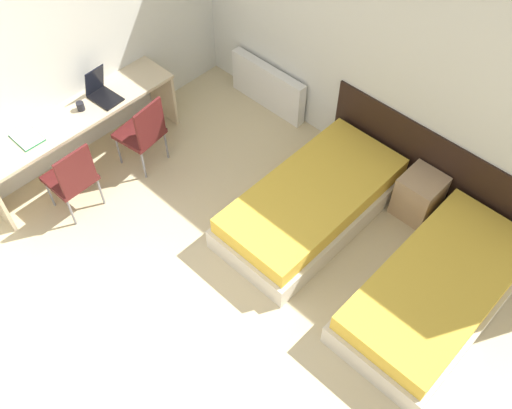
{
  "coord_description": "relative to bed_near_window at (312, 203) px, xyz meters",
  "views": [
    {
      "loc": [
        2.32,
        -0.39,
        4.7
      ],
      "look_at": [
        0.0,
        2.03,
        0.55
      ],
      "focal_mm": 40.0,
      "sensor_mm": 36.0,
      "label": 1
    }
  ],
  "objects": [
    {
      "name": "bed_near_door",
      "position": [
        1.47,
        0.0,
        0.0
      ],
      "size": [
        1.0,
        2.03,
        0.45
      ],
      "color": "beige",
      "rests_on": "ground_plane"
    },
    {
      "name": "open_notebook",
      "position": [
        -2.33,
        -1.67,
        0.52
      ],
      "size": [
        0.32,
        0.23,
        0.02
      ],
      "rotation": [
        0.0,
        0.0,
        -0.01
      ],
      "color": "#236B3D",
      "rests_on": "desk"
    },
    {
      "name": "chair_near_notebook",
      "position": [
        -1.81,
        -1.57,
        0.27
      ],
      "size": [
        0.44,
        0.44,
        0.89
      ],
      "rotation": [
        0.0,
        0.0,
        0.03
      ],
      "color": "#511919",
      "rests_on": "ground_plane"
    },
    {
      "name": "nightstand",
      "position": [
        0.73,
        0.81,
        0.03
      ],
      "size": [
        0.39,
        0.41,
        0.5
      ],
      "color": "tan",
      "rests_on": "ground_plane"
    },
    {
      "name": "headboard_panel",
      "position": [
        0.73,
        1.05,
        0.22
      ],
      "size": [
        2.57,
        0.03,
        0.86
      ],
      "color": "black",
      "rests_on": "ground_plane"
    },
    {
      "name": "desk",
      "position": [
        -2.28,
        -1.13,
        0.37
      ],
      "size": [
        0.51,
        2.23,
        0.73
      ],
      "color": "#C6B28E",
      "rests_on": "ground_plane"
    },
    {
      "name": "radiator",
      "position": [
        -1.52,
        0.96,
        0.06
      ],
      "size": [
        1.08,
        0.12,
        0.56
      ],
      "color": "silver",
      "rests_on": "ground_plane"
    },
    {
      "name": "bed_near_window",
      "position": [
        0.0,
        0.0,
        0.0
      ],
      "size": [
        1.0,
        2.03,
        0.45
      ],
      "color": "beige",
      "rests_on": "ground_plane"
    },
    {
      "name": "ground_plane",
      "position": [
        -0.21,
        -2.63,
        -0.22
      ],
      "size": [
        20.0,
        20.0,
        0.0
      ],
      "primitive_type": "plane",
      "color": "beige"
    },
    {
      "name": "wall_left",
      "position": [
        -2.56,
        -0.79,
        1.13
      ],
      "size": [
        0.05,
        4.69,
        2.7
      ],
      "color": "silver",
      "rests_on": "ground_plane"
    },
    {
      "name": "mug",
      "position": [
        -2.29,
        -1.05,
        0.56
      ],
      "size": [
        0.08,
        0.08,
        0.09
      ],
      "color": "black",
      "rests_on": "desk"
    },
    {
      "name": "chair_near_laptop",
      "position": [
        -1.81,
        -0.67,
        0.27
      ],
      "size": [
        0.49,
        0.49,
        0.89
      ],
      "rotation": [
        0.0,
        0.0,
        0.14
      ],
      "color": "#511919",
      "rests_on": "ground_plane"
    },
    {
      "name": "wall_back",
      "position": [
        -0.21,
        1.08,
        1.13
      ],
      "size": [
        5.64,
        0.05,
        2.7
      ],
      "color": "silver",
      "rests_on": "ground_plane"
    },
    {
      "name": "laptop",
      "position": [
        -2.29,
        -0.77,
        0.59
      ],
      "size": [
        0.36,
        0.26,
        0.34
      ],
      "rotation": [
        0.0,
        0.0,
        0.07
      ],
      "color": "black",
      "rests_on": "desk"
    }
  ]
}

